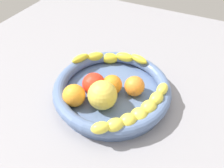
% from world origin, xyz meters
% --- Properties ---
extents(kitchen_counter, '(1.20, 1.20, 0.03)m').
position_xyz_m(kitchen_counter, '(0.00, 0.00, 0.01)').
color(kitchen_counter, gray).
rests_on(kitchen_counter, ground).
extents(fruit_bowl, '(0.31, 0.31, 0.05)m').
position_xyz_m(fruit_bowl, '(0.00, 0.00, 0.06)').
color(fruit_bowl, slate).
rests_on(fruit_bowl, kitchen_counter).
extents(banana_draped_left, '(0.22, 0.12, 0.05)m').
position_xyz_m(banana_draped_left, '(-0.06, -0.10, 0.08)').
color(banana_draped_left, yellow).
rests_on(banana_draped_left, fruit_bowl).
extents(banana_draped_right, '(0.12, 0.21, 0.05)m').
position_xyz_m(banana_draped_right, '(0.11, 0.06, 0.07)').
color(banana_draped_right, yellow).
rests_on(banana_draped_right, fruit_bowl).
extents(orange_front, '(0.05, 0.05, 0.05)m').
position_xyz_m(orange_front, '(0.00, -0.00, 0.08)').
color(orange_front, orange).
rests_on(orange_front, fruit_bowl).
extents(orange_mid_left, '(0.05, 0.05, 0.05)m').
position_xyz_m(orange_mid_left, '(0.02, -0.05, 0.08)').
color(orange_mid_left, orange).
rests_on(orange_mid_left, fruit_bowl).
extents(orange_mid_right, '(0.06, 0.06, 0.06)m').
position_xyz_m(orange_mid_right, '(-0.08, 0.07, 0.08)').
color(orange_mid_right, orange).
rests_on(orange_mid_right, fruit_bowl).
extents(apple_yellow, '(0.07, 0.07, 0.07)m').
position_xyz_m(apple_yellow, '(-0.05, -0.00, 0.09)').
color(apple_yellow, gold).
rests_on(apple_yellow, fruit_bowl).
extents(tomato_red, '(0.06, 0.06, 0.06)m').
position_xyz_m(tomato_red, '(-0.02, 0.04, 0.08)').
color(tomato_red, red).
rests_on(tomato_red, fruit_bowl).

